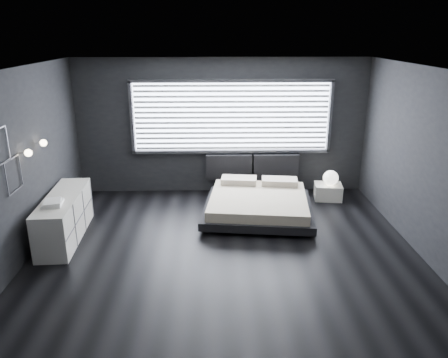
{
  "coord_description": "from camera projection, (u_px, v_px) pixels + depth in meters",
  "views": [
    {
      "loc": [
        -0.18,
        -6.17,
        3.29
      ],
      "look_at": [
        0.0,
        0.85,
        0.9
      ],
      "focal_mm": 35.0,
      "sensor_mm": 36.0,
      "label": 1
    }
  ],
  "objects": [
    {
      "name": "wall_art_lower",
      "position": [
        14.0,
        175.0,
        6.1
      ],
      "size": [
        0.01,
        0.48,
        0.48
      ],
      "color": "#47474C",
      "rests_on": "ground"
    },
    {
      "name": "sconce_near",
      "position": [
        28.0,
        153.0,
        6.36
      ],
      "size": [
        0.18,
        0.11,
        0.11
      ],
      "color": "silver",
      "rests_on": "ground"
    },
    {
      "name": "window",
      "position": [
        231.0,
        117.0,
        8.94
      ],
      "size": [
        4.14,
        0.09,
        1.52
      ],
      "color": "white",
      "rests_on": "ground"
    },
    {
      "name": "headboard",
      "position": [
        252.0,
        166.0,
        9.23
      ],
      "size": [
        1.96,
        0.16,
        0.52
      ],
      "color": "black",
      "rests_on": "ground"
    },
    {
      "name": "dresser",
      "position": [
        65.0,
        217.0,
        7.22
      ],
      "size": [
        0.61,
        1.87,
        0.74
      ],
      "color": "white",
      "rests_on": "ground"
    },
    {
      "name": "bed",
      "position": [
        258.0,
        203.0,
        8.14
      ],
      "size": [
        2.18,
        2.11,
        0.51
      ],
      "color": "black",
      "rests_on": "ground"
    },
    {
      "name": "wall_art_upper",
      "position": [
        0.0,
        147.0,
        5.71
      ],
      "size": [
        0.01,
        0.48,
        0.48
      ],
      "color": "#47474C",
      "rests_on": "ground"
    },
    {
      "name": "orb_lamp",
      "position": [
        331.0,
        178.0,
        8.82
      ],
      "size": [
        0.31,
        0.31,
        0.31
      ],
      "primitive_type": "sphere",
      "color": "white",
      "rests_on": "nightstand"
    },
    {
      "name": "room",
      "position": [
        225.0,
        166.0,
        6.45
      ],
      "size": [
        6.04,
        6.0,
        2.8
      ],
      "color": "black",
      "rests_on": "ground"
    },
    {
      "name": "book_stack",
      "position": [
        53.0,
        203.0,
        6.73
      ],
      "size": [
        0.33,
        0.41,
        0.08
      ],
      "color": "white",
      "rests_on": "dresser"
    },
    {
      "name": "sconce_far",
      "position": [
        43.0,
        143.0,
        6.93
      ],
      "size": [
        0.18,
        0.11,
        0.11
      ],
      "color": "silver",
      "rests_on": "ground"
    },
    {
      "name": "nightstand",
      "position": [
        328.0,
        192.0,
        8.96
      ],
      "size": [
        0.59,
        0.52,
        0.31
      ],
      "primitive_type": "cube",
      "rotation": [
        0.0,
        0.0,
        -0.13
      ],
      "color": "white",
      "rests_on": "ground"
    }
  ]
}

